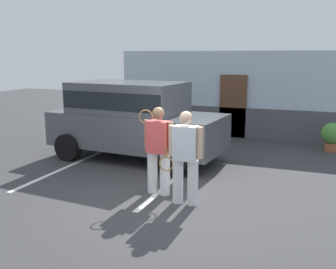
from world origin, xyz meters
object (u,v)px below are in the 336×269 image
Objects in this scene: parked_suv at (133,116)px; tennis_player_man at (158,149)px; potted_plant_by_porch at (332,135)px; tennis_player_woman at (185,157)px.

tennis_player_man is at bearing -48.94° from parked_suv.
tennis_player_woman is at bearing -116.11° from potted_plant_by_porch.
parked_suv reaches higher than potted_plant_by_porch.
parked_suv is 2.70× the size of tennis_player_woman.
parked_suv reaches higher than tennis_player_woman.
parked_suv is 2.70× the size of tennis_player_man.
parked_suv is at bearing -49.07° from tennis_player_woman.
tennis_player_woman is at bearing -43.29° from parked_suv.
tennis_player_man is at bearing -123.19° from potted_plant_by_porch.
potted_plant_by_porch is at bearing 34.29° from parked_suv.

